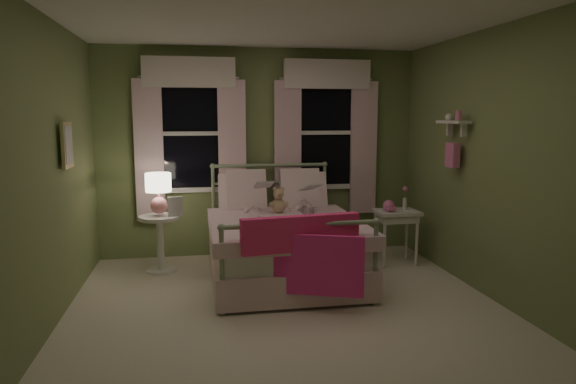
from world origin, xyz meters
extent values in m
plane|color=white|center=(0.00, 0.00, 0.00)|extent=(4.20, 4.20, 0.00)
plane|color=white|center=(0.00, 0.00, 2.60)|extent=(4.20, 4.20, 0.00)
plane|color=#728A52|center=(0.00, 2.10, 1.30)|extent=(4.00, 0.00, 4.00)
plane|color=#728A52|center=(0.00, -2.10, 1.30)|extent=(4.00, 0.00, 4.00)
plane|color=#728A52|center=(-2.00, 0.00, 1.30)|extent=(0.00, 4.20, 4.20)
plane|color=#728A52|center=(2.00, 0.00, 1.30)|extent=(0.00, 4.20, 4.20)
cube|color=white|center=(0.11, 1.01, 0.42)|extent=(1.44, 1.94, 0.26)
cube|color=white|center=(0.11, 1.01, 0.18)|extent=(1.54, 2.02, 0.30)
cube|color=white|center=(0.11, 0.86, 0.60)|extent=(1.58, 1.75, 0.14)
cylinder|color=#9EB793|center=(-0.58, 1.01, 0.30)|extent=(0.04, 1.90, 0.04)
cylinder|color=#9EB793|center=(0.80, 1.01, 0.30)|extent=(0.04, 1.90, 0.04)
cylinder|color=#9EB793|center=(-0.60, 1.98, 0.57)|extent=(0.04, 0.04, 1.15)
cylinder|color=#9EB793|center=(0.82, 1.98, 0.57)|extent=(0.04, 0.04, 1.15)
sphere|color=#9EB793|center=(-0.60, 1.98, 1.15)|extent=(0.07, 0.07, 0.07)
sphere|color=#9EB793|center=(0.82, 1.98, 1.15)|extent=(0.07, 0.07, 0.07)
cylinder|color=#9EB793|center=(0.11, 1.98, 1.15)|extent=(1.42, 0.04, 0.04)
cylinder|color=#9EB793|center=(0.11, 1.98, 0.93)|extent=(1.38, 0.03, 0.03)
cylinder|color=#9EB793|center=(-0.60, 0.04, 0.40)|extent=(0.04, 0.04, 0.80)
cylinder|color=#9EB793|center=(0.82, 0.04, 0.40)|extent=(0.04, 0.04, 0.80)
sphere|color=#9EB793|center=(-0.60, 0.04, 0.80)|extent=(0.07, 0.07, 0.07)
sphere|color=#9EB793|center=(0.82, 0.04, 0.80)|extent=(0.07, 0.07, 0.07)
cylinder|color=#9EB793|center=(0.11, 0.04, 0.80)|extent=(1.42, 0.04, 0.04)
cube|color=white|center=(-0.27, 1.71, 0.80)|extent=(0.55, 0.32, 0.57)
cube|color=white|center=(0.49, 1.71, 0.80)|extent=(0.55, 0.32, 0.57)
cube|color=white|center=(-0.22, 1.71, 0.88)|extent=(0.48, 0.30, 0.51)
cube|color=white|center=(0.44, 1.71, 0.88)|extent=(0.48, 0.30, 0.51)
cube|color=#FB3177|center=(0.11, 0.04, 0.72)|extent=(1.10, 0.24, 0.32)
cube|color=#FA3192|center=(0.11, -0.03, 0.45)|extent=(1.05, 0.42, 0.55)
imported|color=#F7D1DD|center=(-0.17, 1.46, 0.94)|extent=(0.28, 0.20, 0.74)
imported|color=#F7D1DD|center=(0.39, 1.46, 0.90)|extent=(0.34, 0.28, 0.66)
imported|color=beige|center=(-0.17, 1.21, 0.96)|extent=(0.20, 0.12, 0.26)
imported|color=beige|center=(0.39, 1.21, 0.92)|extent=(0.22, 0.17, 0.26)
sphere|color=tan|center=(0.11, 1.31, 0.75)|extent=(0.17, 0.17, 0.17)
sphere|color=tan|center=(0.11, 1.29, 0.89)|extent=(0.12, 0.12, 0.12)
sphere|color=tan|center=(0.07, 1.29, 0.95)|extent=(0.05, 0.05, 0.05)
sphere|color=tan|center=(0.16, 1.29, 0.95)|extent=(0.05, 0.05, 0.05)
sphere|color=tan|center=(0.03, 1.28, 0.77)|extent=(0.06, 0.06, 0.06)
sphere|color=tan|center=(0.19, 1.28, 0.77)|extent=(0.06, 0.06, 0.06)
sphere|color=#8C6B51|center=(0.11, 1.24, 0.89)|extent=(0.04, 0.04, 0.04)
cylinder|color=white|center=(-1.22, 1.47, 0.63)|extent=(0.46, 0.46, 0.04)
cylinder|color=white|center=(-1.22, 1.47, 0.32)|extent=(0.08, 0.08, 0.60)
cylinder|color=white|center=(-1.22, 1.47, 0.01)|extent=(0.34, 0.34, 0.03)
sphere|color=pink|center=(-1.22, 1.47, 0.77)|extent=(0.19, 0.19, 0.19)
cylinder|color=pink|center=(-1.22, 1.47, 0.89)|extent=(0.03, 0.03, 0.11)
cylinder|color=#FFEAC6|center=(-1.22, 1.47, 1.03)|extent=(0.29, 0.29, 0.21)
imported|color=beige|center=(-1.12, 1.39, 0.66)|extent=(0.20, 0.25, 0.02)
cube|color=white|center=(1.54, 1.31, 0.63)|extent=(0.50, 0.40, 0.04)
cube|color=white|center=(1.54, 1.31, 0.56)|extent=(0.44, 0.34, 0.08)
cylinder|color=white|center=(1.34, 1.16, 0.31)|extent=(0.04, 0.04, 0.60)
cylinder|color=white|center=(1.74, 1.16, 0.31)|extent=(0.04, 0.04, 0.60)
cylinder|color=white|center=(1.34, 1.46, 0.31)|extent=(0.04, 0.04, 0.60)
cylinder|color=white|center=(1.74, 1.46, 0.31)|extent=(0.04, 0.04, 0.60)
sphere|color=pink|center=(1.44, 1.31, 0.71)|extent=(0.14, 0.14, 0.14)
cube|color=pink|center=(1.44, 1.22, 0.69)|extent=(0.10, 0.05, 0.04)
cylinder|color=white|center=(1.66, 1.36, 0.72)|extent=(0.05, 0.05, 0.14)
cylinder|color=#4C7F3F|center=(1.66, 1.36, 0.83)|extent=(0.01, 0.01, 0.12)
sphere|color=pink|center=(1.66, 1.36, 0.90)|extent=(0.06, 0.06, 0.06)
cube|color=black|center=(-0.85, 2.08, 1.55)|extent=(0.76, 0.02, 1.35)
cube|color=white|center=(-0.85, 2.06, 2.25)|extent=(0.84, 0.05, 0.06)
cube|color=white|center=(-0.85, 2.06, 0.85)|extent=(0.84, 0.05, 0.06)
cube|color=white|center=(-1.25, 2.06, 1.55)|extent=(0.06, 0.05, 1.40)
cube|color=white|center=(-0.45, 2.06, 1.55)|extent=(0.06, 0.05, 1.40)
cube|color=white|center=(-0.85, 2.06, 1.55)|extent=(0.76, 0.04, 0.05)
cube|color=white|center=(-1.35, 2.02, 1.35)|extent=(0.34, 0.06, 1.70)
cube|color=silver|center=(-0.35, 2.02, 1.35)|extent=(0.34, 0.06, 1.70)
cube|color=white|center=(-0.85, 2.00, 2.28)|extent=(1.10, 0.08, 0.36)
cylinder|color=white|center=(-0.85, 2.04, 2.22)|extent=(1.20, 0.03, 0.03)
cube|color=black|center=(0.85, 2.08, 1.55)|extent=(0.76, 0.02, 1.35)
cube|color=white|center=(0.85, 2.06, 2.25)|extent=(0.84, 0.05, 0.06)
cube|color=white|center=(0.85, 2.06, 0.85)|extent=(0.84, 0.05, 0.06)
cube|color=white|center=(0.45, 2.06, 1.55)|extent=(0.06, 0.05, 1.40)
cube|color=white|center=(1.25, 2.06, 1.55)|extent=(0.06, 0.05, 1.40)
cube|color=white|center=(0.85, 2.06, 1.55)|extent=(0.76, 0.04, 0.05)
cube|color=silver|center=(0.35, 2.02, 1.35)|extent=(0.34, 0.06, 1.70)
cube|color=silver|center=(1.35, 2.02, 1.35)|extent=(0.34, 0.06, 1.70)
cube|color=white|center=(0.85, 2.00, 2.28)|extent=(1.10, 0.08, 0.36)
cylinder|color=white|center=(0.85, 2.04, 2.22)|extent=(1.20, 0.03, 0.03)
cube|color=white|center=(1.89, 0.70, 1.70)|extent=(0.15, 0.50, 0.03)
cube|color=white|center=(1.93, 0.55, 1.62)|extent=(0.06, 0.03, 0.14)
cube|color=white|center=(1.93, 0.85, 1.62)|extent=(0.06, 0.03, 0.14)
cylinder|color=pink|center=(1.89, 0.60, 1.77)|extent=(0.06, 0.06, 0.10)
sphere|color=white|center=(1.89, 0.80, 1.75)|extent=(0.08, 0.08, 0.08)
cube|color=pink|center=(1.90, 0.70, 1.35)|extent=(0.08, 0.18, 0.26)
cube|color=beige|center=(-1.95, 0.60, 1.50)|extent=(0.03, 0.32, 0.42)
cube|color=silver|center=(-1.94, 0.60, 1.50)|extent=(0.01, 0.25, 0.34)
camera|label=1|loc=(-0.80, -4.36, 1.76)|focal=32.00mm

